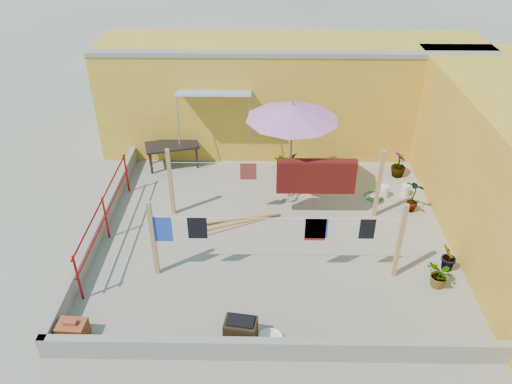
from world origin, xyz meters
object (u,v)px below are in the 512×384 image
at_px(outdoor_table, 172,146).
at_px(white_basin, 270,339).
at_px(brick_stack, 73,331).
at_px(patio_umbrella, 293,113).
at_px(plant_back_a, 285,164).
at_px(water_jug_a, 405,190).
at_px(water_jug_b, 384,191).
at_px(green_hose, 374,196).
at_px(brazier, 241,330).

xyz_separation_m(outdoor_table, white_basin, (2.76, -6.40, -0.58)).
xyz_separation_m(brick_stack, white_basin, (3.59, 0.00, -0.15)).
bearing_deg(patio_umbrella, plant_back_a, 93.88).
bearing_deg(water_jug_a, water_jug_b, -171.60).
bearing_deg(patio_umbrella, brick_stack, -131.10).
bearing_deg(brick_stack, green_hose, 37.22).
bearing_deg(brazier, outdoor_table, 109.13).
xyz_separation_m(patio_umbrella, brick_stack, (-4.11, -4.71, -2.23)).
height_order(outdoor_table, brazier, outdoor_table).
bearing_deg(water_jug_a, white_basin, -125.97).
height_order(outdoor_table, white_basin, outdoor_table).
relative_size(brick_stack, white_basin, 1.10).
xyz_separation_m(water_jug_a, plant_back_a, (-3.14, 1.02, 0.19)).
bearing_deg(green_hose, white_basin, -119.85).
xyz_separation_m(brazier, plant_back_a, (0.97, 5.95, 0.10)).
relative_size(white_basin, water_jug_a, 1.33).
distance_m(outdoor_table, brick_stack, 6.47).
bearing_deg(brazier, brick_stack, 180.00).
xyz_separation_m(patio_umbrella, water_jug_b, (2.48, 0.13, -2.25)).
height_order(patio_umbrella, white_basin, patio_umbrella).
relative_size(brick_stack, green_hose, 1.03).
bearing_deg(plant_back_a, water_jug_a, -18.06).
relative_size(patio_umbrella, outdoor_table, 1.67).
height_order(brick_stack, water_jug_a, brick_stack).
bearing_deg(plant_back_a, outdoor_table, 171.95).
bearing_deg(green_hose, brazier, -124.43).
relative_size(patio_umbrella, white_basin, 5.61).
xyz_separation_m(patio_umbrella, brazier, (-1.06, -4.71, -2.17)).
bearing_deg(green_hose, brick_stack, -142.78).
relative_size(water_jug_b, green_hose, 0.74).
distance_m(brazier, plant_back_a, 6.03).
relative_size(white_basin, plant_back_a, 0.69).
xyz_separation_m(green_hose, plant_back_a, (-2.34, 1.12, 0.31)).
height_order(brazier, water_jug_a, brazier).
bearing_deg(patio_umbrella, green_hose, 3.09).
relative_size(outdoor_table, green_hose, 3.16).
distance_m(brazier, white_basin, 0.58).
relative_size(outdoor_table, plant_back_a, 2.32).
height_order(patio_umbrella, water_jug_a, patio_umbrella).
bearing_deg(plant_back_a, green_hose, -25.59).
bearing_deg(brick_stack, water_jug_a, 34.52).
height_order(brick_stack, plant_back_a, plant_back_a).
xyz_separation_m(outdoor_table, water_jug_b, (5.75, -1.56, -0.46)).
xyz_separation_m(outdoor_table, plant_back_a, (3.19, -0.45, -0.28)).
distance_m(patio_umbrella, plant_back_a, 2.42).
relative_size(water_jug_a, green_hose, 0.71).
distance_m(white_basin, green_hose, 5.57).
bearing_deg(patio_umbrella, water_jug_b, 3.04).
height_order(green_hose, plant_back_a, plant_back_a).
distance_m(brick_stack, brazier, 3.05).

